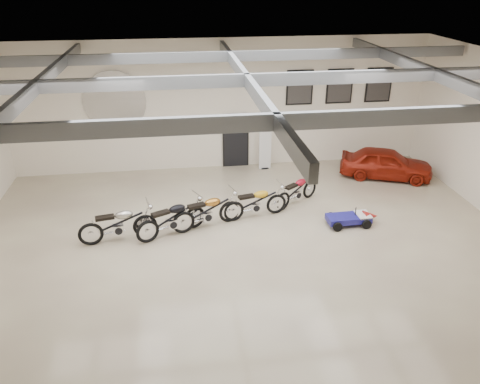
{
  "coord_description": "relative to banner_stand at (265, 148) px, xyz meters",
  "views": [
    {
      "loc": [
        -1.81,
        -11.5,
        7.26
      ],
      "look_at": [
        0.0,
        1.2,
        1.1
      ],
      "focal_mm": 35.0,
      "sensor_mm": 36.0,
      "label": 1
    }
  ],
  "objects": [
    {
      "name": "door",
      "position": [
        -1.11,
        0.45,
        0.17
      ],
      "size": [
        0.92,
        0.08,
        2.1
      ],
      "primitive_type": "cube",
      "color": "black",
      "rests_on": "back_wall"
    },
    {
      "name": "go_kart",
      "position": [
        1.87,
        -4.85,
        -0.58
      ],
      "size": [
        1.68,
        0.79,
        0.6
      ],
      "primitive_type": null,
      "rotation": [
        0.0,
        0.0,
        0.02
      ],
      "color": "navy",
      "rests_on": "floor"
    },
    {
      "name": "vintage_car",
      "position": [
        4.39,
        -1.5,
        -0.3
      ],
      "size": [
        2.5,
        3.65,
        1.16
      ],
      "primitive_type": "imported",
      "rotation": [
        0.0,
        0.0,
        1.2
      ],
      "color": "maroon",
      "rests_on": "floor"
    },
    {
      "name": "floor",
      "position": [
        -1.61,
        -5.5,
        -0.88
      ],
      "size": [
        16.0,
        12.0,
        0.01
      ],
      "primitive_type": "cube",
      "color": "beige",
      "rests_on": "ground"
    },
    {
      "name": "logo_plaque",
      "position": [
        -5.61,
        0.45,
        1.92
      ],
      "size": [
        2.3,
        0.06,
        1.16
      ],
      "primitive_type": null,
      "color": "silver",
      "rests_on": "back_wall"
    },
    {
      "name": "ceiling",
      "position": [
        -1.61,
        -5.5,
        4.12
      ],
      "size": [
        16.0,
        12.0,
        0.01
      ],
      "primitive_type": "cube",
      "color": "slate",
      "rests_on": "back_wall"
    },
    {
      "name": "poster_right",
      "position": [
        4.59,
        0.46,
        2.22
      ],
      "size": [
        1.05,
        0.08,
        1.35
      ],
      "primitive_type": null,
      "color": "black",
      "rests_on": "back_wall"
    },
    {
      "name": "motorcycle_red",
      "position": [
        0.48,
        -3.2,
        -0.36
      ],
      "size": [
        1.97,
        1.64,
        1.03
      ],
      "primitive_type": null,
      "rotation": [
        0.0,
        0.0,
        0.61
      ],
      "color": "silver",
      "rests_on": "floor"
    },
    {
      "name": "ceiling_beams",
      "position": [
        -1.61,
        -5.5,
        3.87
      ],
      "size": [
        15.8,
        11.8,
        0.32
      ],
      "primitive_type": null,
      "color": "slate",
      "rests_on": "ceiling"
    },
    {
      "name": "back_wall",
      "position": [
        -1.61,
        0.5,
        1.62
      ],
      "size": [
        16.0,
        0.02,
        5.0
      ],
      "primitive_type": "cube",
      "color": "white",
      "rests_on": "floor"
    },
    {
      "name": "motorcycle_gold",
      "position": [
        -2.65,
        -4.37,
        -0.31
      ],
      "size": [
        2.3,
        1.36,
        1.14
      ],
      "primitive_type": null,
      "rotation": [
        0.0,
        0.0,
        0.33
      ],
      "color": "silver",
      "rests_on": "floor"
    },
    {
      "name": "poster_left",
      "position": [
        1.39,
        0.46,
        2.22
      ],
      "size": [
        1.05,
        0.08,
        1.35
      ],
      "primitive_type": null,
      "color": "black",
      "rests_on": "back_wall"
    },
    {
      "name": "oil_sign",
      "position": [
        0.29,
        0.45,
        0.82
      ],
      "size": [
        0.72,
        0.1,
        0.72
      ],
      "primitive_type": null,
      "color": "white",
      "rests_on": "back_wall"
    },
    {
      "name": "poster_mid",
      "position": [
        2.99,
        0.46,
        2.22
      ],
      "size": [
        1.05,
        0.08,
        1.35
      ],
      "primitive_type": null,
      "color": "black",
      "rests_on": "back_wall"
    },
    {
      "name": "banner_stand",
      "position": [
        0.0,
        0.0,
        0.0
      ],
      "size": [
        0.49,
        0.22,
        1.76
      ],
      "primitive_type": null,
      "rotation": [
        0.0,
        0.0,
        0.05
      ],
      "color": "white",
      "rests_on": "floor"
    },
    {
      "name": "motorcycle_yellow",
      "position": [
        -1.07,
        -3.94,
        -0.33
      ],
      "size": [
        2.19,
        1.08,
        1.09
      ],
      "primitive_type": null,
      "rotation": [
        0.0,
        0.0,
        0.21
      ],
      "color": "silver",
      "rests_on": "floor"
    },
    {
      "name": "motorcycle_black",
      "position": [
        -3.72,
        -4.69,
        -0.31
      ],
      "size": [
        2.29,
        1.56,
        1.15
      ],
      "primitive_type": null,
      "rotation": [
        0.0,
        0.0,
        0.44
      ],
      "color": "silver",
      "rests_on": "floor"
    },
    {
      "name": "motorcycle_silver",
      "position": [
        -5.27,
        -4.8,
        -0.3
      ],
      "size": [
        2.3,
        1.08,
        1.15
      ],
      "primitive_type": null,
      "rotation": [
        0.0,
        0.0,
        0.18
      ],
      "color": "silver",
      "rests_on": "floor"
    }
  ]
}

